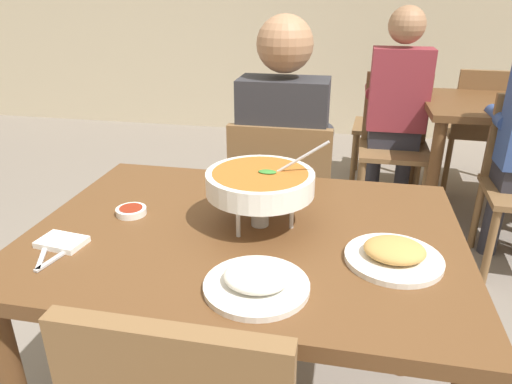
% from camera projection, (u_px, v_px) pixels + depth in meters
% --- Properties ---
extents(dining_table_main, '(1.19, 0.87, 0.77)m').
position_uv_depth(dining_table_main, '(246.00, 265.00, 1.36)').
color(dining_table_main, brown).
rests_on(dining_table_main, ground_plane).
extents(chair_diner_main, '(0.44, 0.44, 0.90)m').
position_uv_depth(chair_diner_main, '(281.00, 206.00, 2.06)').
color(chair_diner_main, brown).
rests_on(chair_diner_main, ground_plane).
extents(diner_main, '(0.40, 0.45, 1.31)m').
position_uv_depth(diner_main, '(284.00, 153.00, 2.00)').
color(diner_main, '#2D2D38').
rests_on(diner_main, ground_plane).
extents(curry_bowl, '(0.33, 0.30, 0.26)m').
position_uv_depth(curry_bowl, '(260.00, 183.00, 1.28)').
color(curry_bowl, silver).
rests_on(curry_bowl, dining_table_main).
extents(rice_plate, '(0.24, 0.24, 0.06)m').
position_uv_depth(rice_plate, '(256.00, 281.00, 1.04)').
color(rice_plate, white).
rests_on(rice_plate, dining_table_main).
extents(appetizer_plate, '(0.24, 0.24, 0.06)m').
position_uv_depth(appetizer_plate, '(394.00, 254.00, 1.15)').
color(appetizer_plate, white).
rests_on(appetizer_plate, dining_table_main).
extents(sauce_dish, '(0.09, 0.09, 0.02)m').
position_uv_depth(sauce_dish, '(131.00, 211.00, 1.39)').
color(sauce_dish, white).
rests_on(sauce_dish, dining_table_main).
extents(napkin_folded, '(0.13, 0.09, 0.02)m').
position_uv_depth(napkin_folded, '(62.00, 242.00, 1.23)').
color(napkin_folded, white).
rests_on(napkin_folded, dining_table_main).
extents(fork_utensil, '(0.08, 0.16, 0.01)m').
position_uv_depth(fork_utensil, '(44.00, 252.00, 1.19)').
color(fork_utensil, silver).
rests_on(fork_utensil, dining_table_main).
extents(spoon_utensil, '(0.05, 0.17, 0.01)m').
position_uv_depth(spoon_utensil, '(62.00, 254.00, 1.18)').
color(spoon_utensil, silver).
rests_on(spoon_utensil, dining_table_main).
extents(dining_table_far, '(1.00, 0.80, 0.77)m').
position_uv_depth(dining_table_far, '(507.00, 126.00, 2.82)').
color(dining_table_far, brown).
rests_on(dining_table_far, ground_plane).
extents(chair_bg_middle, '(0.44, 0.44, 0.90)m').
position_uv_depth(chair_bg_middle, '(394.00, 136.00, 3.05)').
color(chair_bg_middle, brown).
rests_on(chair_bg_middle, ground_plane).
extents(chair_bg_corner, '(0.46, 0.46, 0.90)m').
position_uv_depth(chair_bg_corner, '(481.00, 124.00, 3.32)').
color(chair_bg_corner, brown).
rests_on(chair_bg_corner, ground_plane).
extents(chair_bg_window, '(0.47, 0.47, 0.90)m').
position_uv_depth(chair_bg_window, '(397.00, 118.00, 3.48)').
color(chair_bg_window, brown).
rests_on(chair_bg_window, ground_plane).
extents(patron_bg_middle, '(0.40, 0.45, 1.31)m').
position_uv_depth(patron_bg_middle, '(397.00, 100.00, 2.96)').
color(patron_bg_middle, '#2D2D38').
rests_on(patron_bg_middle, ground_plane).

